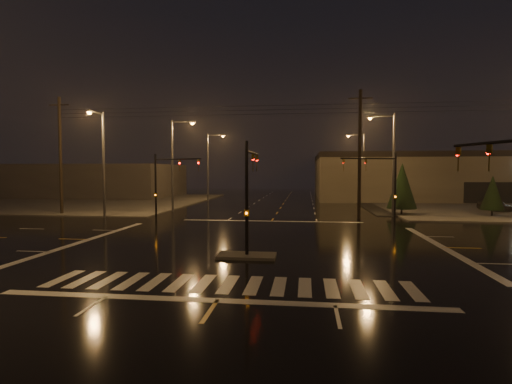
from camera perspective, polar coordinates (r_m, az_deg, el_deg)
ground at (r=24.83m, az=0.04°, el=-7.34°), size 140.00×140.00×0.00m
sidewalk_nw at (r=63.64m, az=-24.17°, el=-1.23°), size 36.00×36.00×0.12m
median_island at (r=20.92m, az=-1.32°, el=-9.09°), size 3.00×1.60×0.15m
crosswalk at (r=16.16m, az=-3.98°, el=-13.00°), size 15.00×2.60×0.01m
stop_bar_near at (r=14.28m, az=-5.58°, el=-15.17°), size 16.00×0.50×0.01m
stop_bar_far at (r=35.64m, az=2.22°, el=-4.18°), size 16.00×0.50×0.01m
retail_building at (r=77.18m, az=31.62°, el=2.10°), size 60.20×28.30×7.20m
commercial_block at (r=76.38m, az=-22.75°, el=1.52°), size 30.00×18.00×5.60m
signal_mast_median at (r=21.39m, az=-0.97°, el=1.11°), size 0.25×4.59×6.00m
signal_mast_ne at (r=34.99m, az=17.81°, el=1.77°), size 4.84×1.86×6.00m
signal_mast_nw at (r=36.58m, az=-12.89°, el=1.88°), size 4.84×1.86×6.00m
streetlight_1 at (r=44.58m, az=-11.50°, el=4.67°), size 2.77×0.32×10.00m
streetlight_2 at (r=59.96m, az=-6.61°, el=4.27°), size 2.77×0.32×10.00m
streetlight_3 at (r=41.08m, az=18.65°, el=4.72°), size 2.77×0.32×10.00m
streetlight_4 at (r=60.81m, az=14.87°, el=4.17°), size 2.77×0.32×10.00m
streetlight_5 at (r=40.22m, az=-21.17°, el=4.72°), size 0.32×2.77×10.00m
utility_pole_0 at (r=45.71m, az=-26.16°, el=4.79°), size 2.20×0.32×12.00m
utility_pole_1 at (r=38.60m, az=14.60°, el=5.39°), size 2.20×0.32×12.00m
conifer_0 at (r=42.67m, az=20.14°, el=0.83°), size 2.92×2.92×5.26m
conifer_1 at (r=45.01m, az=30.70°, el=-0.08°), size 2.14×2.14×4.04m
car_parked at (r=51.25m, az=30.87°, el=-1.59°), size 2.39×4.53×1.47m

